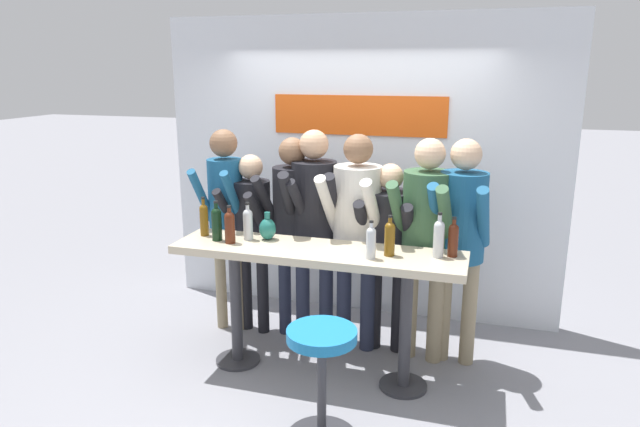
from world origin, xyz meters
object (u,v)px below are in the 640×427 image
object	(u,v)px
wine_bottle_2	(453,238)
person_far_left	(226,206)
person_center_left	(293,215)
person_rightmost	(461,228)
wine_bottle_0	(217,222)
wine_bottle_6	(204,218)
person_center	(314,213)
wine_bottle_4	(371,241)
bar_stool	(322,367)
wine_bottle_5	(439,237)
person_right	(388,239)
tasting_table	(317,272)
person_far_right	(426,227)
wine_bottle_1	(230,226)
wine_bottle_7	(248,223)
decorative_vase	(268,229)
wine_bottle_3	(390,237)
person_center_right	(357,220)
person_left	(252,224)

from	to	relation	value
wine_bottle_2	person_far_left	bearing A→B (deg)	167.74
person_center_left	person_rightmost	size ratio (longest dim) A/B	0.97
wine_bottle_0	wine_bottle_6	xyz separation A→B (m)	(-0.16, 0.09, -0.00)
person_center	wine_bottle_4	size ratio (longest dim) A/B	6.64
bar_stool	wine_bottle_5	bearing A→B (deg)	54.04
person_right	wine_bottle_4	distance (m)	0.69
bar_stool	wine_bottle_4	world-z (taller)	wine_bottle_4
tasting_table	wine_bottle_4	size ratio (longest dim) A/B	7.87
person_far_right	wine_bottle_1	distance (m)	1.52
tasting_table	wine_bottle_7	bearing A→B (deg)	173.46
tasting_table	wine_bottle_4	world-z (taller)	wine_bottle_4
person_rightmost	decorative_vase	xyz separation A→B (m)	(-1.45, -0.40, -0.02)
bar_stool	wine_bottle_3	bearing A→B (deg)	70.67
wine_bottle_2	person_far_right	bearing A→B (deg)	121.82
tasting_table	person_center	world-z (taller)	person_center
tasting_table	person_rightmost	distance (m)	1.17
person_center_right	wine_bottle_0	distance (m)	1.12
person_center	wine_bottle_2	size ratio (longest dim) A/B	6.38
person_far_right	person_center_right	bearing A→B (deg)	-174.93
bar_stool	person_center_left	world-z (taller)	person_center_left
person_rightmost	wine_bottle_7	distance (m)	1.65
person_left	person_center_left	bearing A→B (deg)	10.07
person_far_left	decorative_vase	world-z (taller)	person_far_left
person_center_left	wine_bottle_2	world-z (taller)	person_center_left
person_right	wine_bottle_1	bearing A→B (deg)	-150.25
person_center	person_center_left	bearing A→B (deg)	168.47
decorative_vase	wine_bottle_4	bearing A→B (deg)	-14.18
bar_stool	wine_bottle_1	bearing A→B (deg)	142.61
wine_bottle_0	wine_bottle_4	bearing A→B (deg)	-4.09
person_far_right	wine_bottle_6	world-z (taller)	person_far_right
person_center_right	wine_bottle_2	world-z (taller)	person_center_right
person_left	person_right	bearing A→B (deg)	8.28
person_center_left	wine_bottle_4	world-z (taller)	person_center_left
bar_stool	person_far_right	world-z (taller)	person_far_right
person_far_left	wine_bottle_0	world-z (taller)	person_far_left
person_center_right	wine_bottle_1	world-z (taller)	person_center_right
wine_bottle_0	decorative_vase	distance (m)	0.39
person_left	person_far_right	bearing A→B (deg)	5.46
person_rightmost	wine_bottle_0	world-z (taller)	person_rightmost
wine_bottle_1	wine_bottle_0	bearing A→B (deg)	164.56
wine_bottle_0	wine_bottle_6	size ratio (longest dim) A/B	1.00
person_center_right	wine_bottle_4	distance (m)	0.67
person_rightmost	wine_bottle_5	distance (m)	0.47
person_center_right	person_far_right	size ratio (longest dim) A/B	1.00
person_far_left	wine_bottle_2	distance (m)	2.02
wine_bottle_0	wine_bottle_5	world-z (taller)	wine_bottle_5
wine_bottle_4	decorative_vase	world-z (taller)	wine_bottle_4
person_far_right	wine_bottle_2	distance (m)	0.44
person_left	person_right	xyz separation A→B (m)	(1.21, -0.01, -0.03)
person_center_left	wine_bottle_3	size ratio (longest dim) A/B	5.98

